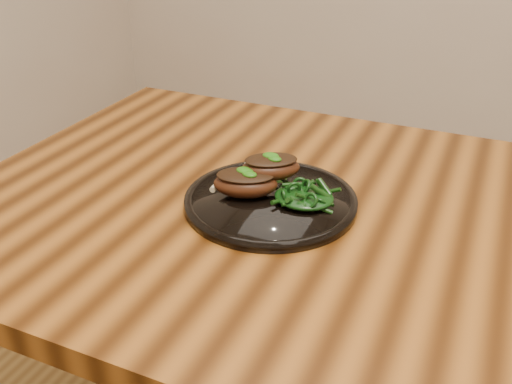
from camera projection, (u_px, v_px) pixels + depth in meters
desk at (454, 286)px, 0.85m from camera, size 1.60×0.80×0.75m
plate at (271, 201)px, 0.89m from camera, size 0.27×0.27×0.02m
lamb_chop_front at (245, 182)px, 0.88m from camera, size 0.12×0.10×0.04m
lamb_chop_back at (270, 166)px, 0.90m from camera, size 0.11×0.10×0.04m
herb_smear at (265, 176)px, 0.95m from camera, size 0.07×0.05×0.00m
greens_heap at (304, 193)px, 0.87m from camera, size 0.09×0.09×0.03m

